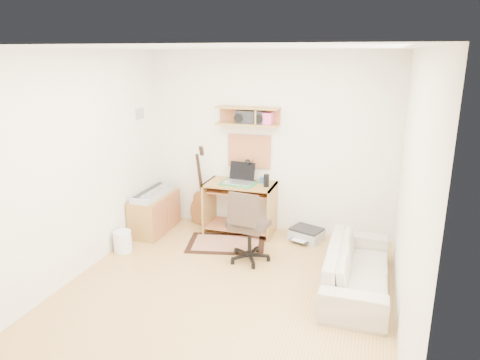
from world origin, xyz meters
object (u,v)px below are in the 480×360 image
(desk, at_px, (240,208))
(sofa, at_px, (358,261))
(printer, at_px, (307,234))
(task_chair, at_px, (250,225))
(cabinet, at_px, (155,213))

(desk, bearing_deg, sofa, -34.17)
(printer, bearing_deg, desk, -159.68)
(task_chair, relative_size, printer, 2.22)
(desk, relative_size, task_chair, 1.05)
(task_chair, relative_size, cabinet, 1.06)
(task_chair, distance_m, cabinet, 1.71)
(cabinet, height_order, sofa, sofa)
(cabinet, height_order, printer, cabinet)
(sofa, bearing_deg, desk, 55.83)
(desk, relative_size, printer, 2.32)
(desk, bearing_deg, printer, 0.12)
(printer, relative_size, sofa, 0.25)
(desk, xyz_separation_m, printer, (0.99, 0.00, -0.29))
(printer, bearing_deg, cabinet, -151.05)
(cabinet, distance_m, printer, 2.24)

